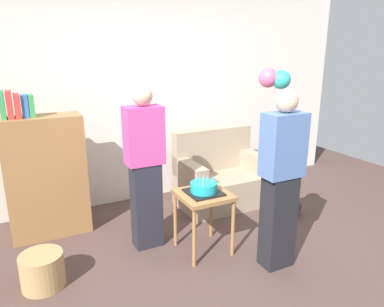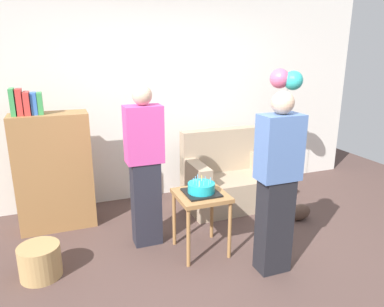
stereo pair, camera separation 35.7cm
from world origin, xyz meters
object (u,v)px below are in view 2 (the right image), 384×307
at_px(wicker_basket, 40,261).
at_px(person_blowing_candles, 145,167).
at_px(bookshelf, 53,170).
at_px(person_holding_cake, 277,184).
at_px(birthday_cake, 201,189).
at_px(couch, 228,179).
at_px(side_table, 201,203).
at_px(handbag, 300,212).
at_px(balloon_bunch, 286,80).

bearing_deg(wicker_basket, person_blowing_candles, 13.56).
xyz_separation_m(bookshelf, person_holding_cake, (1.81, -1.59, 0.16)).
distance_m(bookshelf, birthday_cake, 1.70).
bearing_deg(birthday_cake, person_blowing_candles, 141.94).
relative_size(person_blowing_candles, wicker_basket, 4.53).
xyz_separation_m(birthday_cake, person_holding_cake, (0.49, -0.52, 0.16)).
height_order(birthday_cake, person_holding_cake, person_holding_cake).
distance_m(couch, birthday_cake, 1.24).
height_order(couch, side_table, couch).
relative_size(bookshelf, person_holding_cake, 0.97).
height_order(person_holding_cake, handbag, person_holding_cake).
height_order(side_table, birthday_cake, birthday_cake).
relative_size(couch, wicker_basket, 3.06).
relative_size(couch, birthday_cake, 3.44).
distance_m(birthday_cake, wicker_basket, 1.58).
distance_m(couch, wicker_basket, 2.39).
bearing_deg(balloon_bunch, bookshelf, 175.85).
xyz_separation_m(bookshelf, wicker_basket, (-0.17, -0.96, -0.52)).
height_order(couch, person_holding_cake, person_holding_cake).
bearing_deg(bookshelf, side_table, -39.18).
bearing_deg(wicker_basket, balloon_bunch, 14.29).
xyz_separation_m(person_holding_cake, balloon_bunch, (1.00, 1.39, 0.76)).
relative_size(birthday_cake, handbag, 1.14).
distance_m(bookshelf, handbag, 2.86).
height_order(bookshelf, birthday_cake, bookshelf).
xyz_separation_m(couch, person_holding_cake, (-0.26, -1.45, 0.49)).
distance_m(birthday_cake, balloon_bunch, 1.96).
xyz_separation_m(couch, wicker_basket, (-2.24, -0.82, -0.19)).
distance_m(bookshelf, person_holding_cake, 2.41).
bearing_deg(couch, side_table, -128.85).
bearing_deg(person_holding_cake, handbag, -123.68).
relative_size(birthday_cake, wicker_basket, 0.89).
xyz_separation_m(couch, birthday_cake, (-0.75, -0.93, 0.33)).
bearing_deg(handbag, couch, 129.39).
relative_size(bookshelf, person_blowing_candles, 0.97).
relative_size(side_table, person_blowing_candles, 0.38).
distance_m(person_blowing_candles, wicker_basket, 1.26).
relative_size(wicker_basket, handbag, 1.29).
distance_m(side_table, balloon_bunch, 2.03).
distance_m(couch, side_table, 1.21).
bearing_deg(birthday_cake, person_holding_cake, -46.57).
relative_size(person_blowing_candles, balloon_bunch, 0.95).
height_order(couch, balloon_bunch, balloon_bunch).
height_order(birthday_cake, person_blowing_candles, person_blowing_candles).
relative_size(person_holding_cake, wicker_basket, 4.53).
distance_m(side_table, wicker_basket, 1.54).
bearing_deg(side_table, handbag, 8.79).
height_order(person_holding_cake, balloon_bunch, balloon_bunch).
xyz_separation_m(birthday_cake, balloon_bunch, (1.49, 0.87, 0.92)).
height_order(side_table, balloon_bunch, balloon_bunch).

